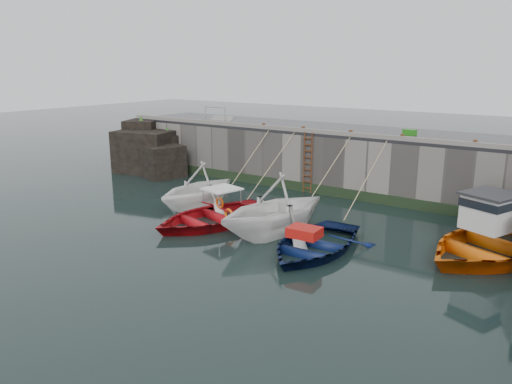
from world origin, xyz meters
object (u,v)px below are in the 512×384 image
Objects in this scene: boat_near_blue at (213,224)px; boat_far_orange at (495,243)px; boat_near_white at (199,207)px; boat_near_blacktrim at (274,234)px; ladder at (308,163)px; bollard_b at (303,129)px; bollard_d at (402,137)px; boat_near_navy at (314,251)px; fish_crate at (410,132)px; bollard_c at (351,133)px; bollard_a at (264,126)px; bollard_e at (475,143)px.

boat_far_orange reaches higher than boat_near_blue.
boat_near_white is 5.22m from boat_near_blacktrim.
ladder is 0.39× the size of boat_far_orange.
boat_near_white is 16.68× the size of bollard_b.
boat_far_orange is (12.76, 1.35, 0.46)m from boat_near_white.
boat_near_blue is 1.08× the size of boat_near_blacktrim.
bollard_d is (7.69, 5.72, 3.30)m from boat_near_white.
boat_near_blacktrim is (2.87, 0.35, 0.00)m from boat_near_blue.
fish_crate reaches higher than boat_near_navy.
boat_near_navy is at bearing -74.17° from bollard_c.
bollard_a is 2.50m from bollard_b.
bollard_e is (8.69, 7.32, 3.30)m from boat_near_blue.
boat_near_blacktrim is 1.01× the size of boat_near_navy.
fish_crate is (-5.35, 6.31, 2.85)m from boat_far_orange.
bollard_d is at bearing 84.54° from boat_near_blacktrim.
bollard_a is (-7.38, 7.69, 3.30)m from boat_near_navy.
fish_crate is 3.98m from bollard_e.
bollard_c is (5.20, 0.00, 0.00)m from bollard_a.
bollard_a is at bearing 121.91° from boat_near_blue.
bollard_a and bollard_e have the same top height.
bollard_d is at bearing 0.00° from bollard_c.
boat_far_orange is 13.83× the size of fish_crate.
boat_near_white is at bearing -118.17° from ladder.
bollard_b is (2.39, 5.72, 3.30)m from boat_near_white.
boat_far_orange is 9.28m from bollard_c.
bollard_b is (0.19, 7.32, 3.30)m from boat_near_blue.
fish_crate is (4.52, 2.27, 1.71)m from ladder.
ladder is at bearing 123.34° from boat_near_blacktrim.
boat_near_blue is at bearing -104.64° from fish_crate.
fish_crate is (2.34, 8.91, 3.30)m from boat_near_blacktrim.
ladder is 0.57× the size of boat_near_blue.
ladder is at bearing -176.00° from bollard_d.
boat_near_blacktrim is 0.64× the size of boat_far_orange.
bollard_d is (2.62, 6.97, 3.30)m from boat_near_blacktrim.
bollard_b is 1.00× the size of bollard_c.
ladder is 2.81m from bollard_c.
boat_near_white is at bearing -143.32° from bollard_d.
bollard_e is at bearing 54.50° from boat_near_blue.
boat_far_orange reaches higher than boat_near_white.
bollard_e is at bearing 62.59° from boat_near_navy.
boat_near_navy is (5.07, -0.37, 0.00)m from boat_near_blue.
boat_near_navy is (7.27, -1.97, 0.00)m from boat_near_white.
boat_near_blue is at bearing -72.46° from bollard_a.
boat_near_blue is 8.03m from bollard_b.
bollard_b is at bearing 0.00° from bollard_a.
bollard_e is at bearing 0.00° from bollard_a.
bollard_b is at bearing -144.20° from fish_crate.
boat_near_navy is 18.44× the size of bollard_b.
ladder is 5.11m from bollard_d.
bollard_c is 5.80m from bollard_e.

